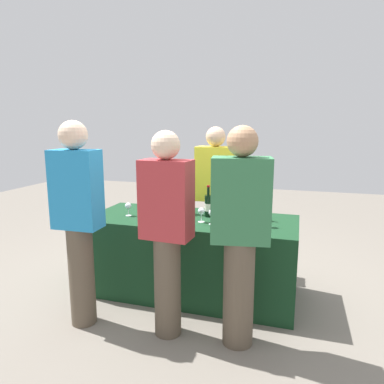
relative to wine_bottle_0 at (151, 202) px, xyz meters
name	(u,v)px	position (x,y,z in m)	size (l,w,h in m)	color
ground_plane	(192,291)	(0.45, -0.08, -0.86)	(12.00, 12.00, 0.00)	slate
tasting_table	(192,255)	(0.45, -0.08, -0.49)	(1.95, 0.82, 0.75)	#14381E
wine_bottle_0	(151,202)	(0.00, 0.00, 0.00)	(0.07, 0.07, 0.31)	black
wine_bottle_1	(179,202)	(0.28, 0.04, 0.00)	(0.08, 0.08, 0.33)	black
wine_bottle_2	(191,203)	(0.39, 0.06, 0.00)	(0.07, 0.07, 0.31)	black
wine_bottle_3	(208,206)	(0.58, 0.01, 0.00)	(0.07, 0.07, 0.31)	black
wine_bottle_4	(242,204)	(0.89, 0.12, 0.01)	(0.07, 0.07, 0.33)	black
wine_bottle_5	(257,208)	(1.05, 0.04, 0.00)	(0.07, 0.07, 0.32)	black
wine_glass_0	(128,206)	(-0.16, -0.18, -0.02)	(0.06, 0.06, 0.13)	silver
wine_glass_1	(165,210)	(0.26, -0.29, 0.00)	(0.07, 0.07, 0.15)	silver
wine_glass_2	(201,212)	(0.57, -0.20, -0.02)	(0.06, 0.06, 0.13)	silver
wine_glass_3	(212,213)	(0.68, -0.24, -0.01)	(0.06, 0.06, 0.14)	silver
wine_glass_4	(221,216)	(0.78, -0.30, -0.02)	(0.06, 0.06, 0.13)	silver
wine_glass_5	(268,216)	(1.17, -0.18, -0.02)	(0.06, 0.06, 0.13)	silver
server_pouring	(215,194)	(0.52, 0.58, 0.00)	(0.42, 0.23, 1.60)	#3F3351
guest_0	(78,216)	(-0.25, -0.87, 0.05)	(0.38, 0.22, 1.65)	brown
guest_1	(167,228)	(0.47, -0.81, 0.00)	(0.39, 0.23, 1.58)	brown
guest_2	(240,232)	(1.02, -0.77, 0.01)	(0.44, 0.29, 1.62)	brown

